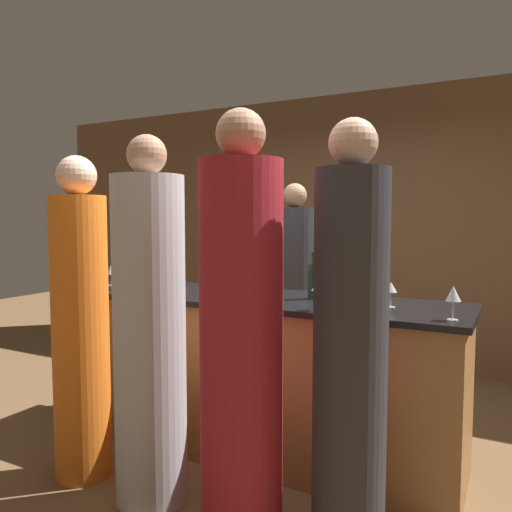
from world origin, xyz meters
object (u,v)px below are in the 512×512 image
at_px(guest_2, 350,357).
at_px(wine_bottle_1, 314,281).
at_px(wine_bottle_0, 134,273).
at_px(wine_bottle_2, 263,277).
at_px(guest_3, 241,345).
at_px(guest_0, 150,335).
at_px(ice_bucket, 234,278).
at_px(guest_1, 81,328).
at_px(bartender, 294,304).

relative_size(guest_2, wine_bottle_1, 6.65).
distance_m(wine_bottle_0, wine_bottle_2, 0.97).
xyz_separation_m(guest_2, guest_3, (-0.48, -0.11, 0.02)).
xyz_separation_m(wine_bottle_0, wine_bottle_1, (1.29, 0.18, 0.00)).
height_order(guest_0, guest_3, guest_3).
bearing_deg(wine_bottle_0, guest_2, -19.29).
distance_m(guest_0, ice_bucket, 0.93).
bearing_deg(guest_1, wine_bottle_1, 36.59).
relative_size(guest_0, wine_bottle_2, 6.12).
bearing_deg(guest_3, bartender, 105.28).
distance_m(guest_1, wine_bottle_0, 0.72).
height_order(bartender, wine_bottle_0, bartender).
bearing_deg(guest_3, wine_bottle_0, 150.45).
xyz_separation_m(guest_0, ice_bucket, (-0.01, 0.91, 0.20)).
bearing_deg(guest_2, guest_1, -178.78).
relative_size(bartender, wine_bottle_2, 5.64).
bearing_deg(guest_2, ice_bucket, 141.71).
distance_m(bartender, wine_bottle_2, 0.88).
distance_m(bartender, ice_bucket, 0.78).
bearing_deg(wine_bottle_1, guest_1, -143.41).
bearing_deg(wine_bottle_2, guest_1, -135.17).
relative_size(wine_bottle_2, ice_bucket, 1.73).
relative_size(guest_0, ice_bucket, 10.58).
bearing_deg(wine_bottle_0, wine_bottle_2, 7.82).
bearing_deg(ice_bucket, guest_0, -89.09).
bearing_deg(guest_0, wine_bottle_2, 71.79).
height_order(bartender, wine_bottle_2, bartender).
bearing_deg(guest_0, guest_3, -5.68).
height_order(wine_bottle_2, ice_bucket, wine_bottle_2).
relative_size(wine_bottle_0, wine_bottle_2, 0.87).
distance_m(guest_3, wine_bottle_0, 1.49).
xyz_separation_m(guest_2, wine_bottle_2, (-0.81, 0.75, 0.23)).
xyz_separation_m(wine_bottle_0, ice_bucket, (0.68, 0.24, -0.02)).
height_order(guest_1, ice_bucket, guest_1).
relative_size(bartender, guest_2, 0.92).
relative_size(guest_0, wine_bottle_0, 7.06).
distance_m(wine_bottle_0, wine_bottle_1, 1.30).
bearing_deg(bartender, guest_1, 67.75).
bearing_deg(wine_bottle_1, guest_2, -58.91).
height_order(wine_bottle_0, wine_bottle_1, wine_bottle_1).
distance_m(bartender, guest_2, 1.83).
xyz_separation_m(guest_3, wine_bottle_0, (-1.28, 0.73, 0.19)).
distance_m(wine_bottle_1, wine_bottle_2, 0.33).
relative_size(guest_0, guest_2, 1.00).
bearing_deg(guest_1, wine_bottle_2, 44.83).
height_order(guest_0, guest_1, guest_0).
distance_m(guest_3, wine_bottle_2, 0.94).
bearing_deg(guest_3, wine_bottle_1, 89.75).
relative_size(bartender, ice_bucket, 9.74).
bearing_deg(guest_3, wine_bottle_2, 110.61).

